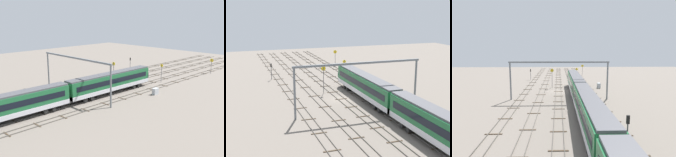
# 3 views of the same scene
# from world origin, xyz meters

# --- Properties ---
(ground_plane) EXTENTS (151.35, 151.35, 0.00)m
(ground_plane) POSITION_xyz_m (0.00, 0.00, 0.00)
(ground_plane) COLOR slate
(track_near_foreground) EXTENTS (135.35, 2.40, 0.16)m
(track_near_foreground) POSITION_xyz_m (-0.00, -8.92, 0.07)
(track_near_foreground) COLOR #59544C
(track_near_foreground) RESTS_ON ground
(track_with_train) EXTENTS (135.35, 2.40, 0.16)m
(track_with_train) POSITION_xyz_m (0.00, -4.46, 0.07)
(track_with_train) COLOR #59544C
(track_with_train) RESTS_ON ground
(track_middle) EXTENTS (135.35, 2.40, 0.16)m
(track_middle) POSITION_xyz_m (-0.00, 0.00, 0.07)
(track_middle) COLOR #59544C
(track_middle) RESTS_ON ground
(track_second_far) EXTENTS (135.35, 2.40, 0.16)m
(track_second_far) POSITION_xyz_m (0.00, 4.46, 0.07)
(track_second_far) COLOR #59544C
(track_second_far) RESTS_ON ground
(track_far_background) EXTENTS (135.35, 2.40, 0.16)m
(track_far_background) POSITION_xyz_m (-0.00, 8.92, 0.07)
(track_far_background) COLOR #59544C
(track_far_background) RESTS_ON ground
(train) EXTENTS (75.20, 3.24, 4.80)m
(train) POSITION_xyz_m (-25.87, -4.46, 2.66)
(train) COLOR #1E6638
(train) RESTS_ON ground
(overhead_gantry) EXTENTS (0.40, 22.88, 8.83)m
(overhead_gantry) POSITION_xyz_m (-8.47, -0.20, 6.86)
(overhead_gantry) COLOR slate
(overhead_gantry) RESTS_ON ground
(speed_sign_near_foreground) EXTENTS (0.14, 0.84, 5.03)m
(speed_sign_near_foreground) POSITION_xyz_m (15.44, -6.37, 3.21)
(speed_sign_near_foreground) COLOR #4C4C51
(speed_sign_near_foreground) RESTS_ON ground
(speed_sign_mid_trackside) EXTENTS (0.14, 0.96, 5.75)m
(speed_sign_mid_trackside) POSITION_xyz_m (5.63, 1.90, 3.73)
(speed_sign_mid_trackside) COLOR #4C4C51
(speed_sign_mid_trackside) RESTS_ON ground
(speed_sign_far_trackside) EXTENTS (0.14, 1.06, 4.64)m
(speed_sign_far_trackside) POSITION_xyz_m (35.35, -10.72, 3.13)
(speed_sign_far_trackside) COLOR #4C4C51
(speed_sign_far_trackside) RESTS_ON ground
(signal_light_trackside_approach) EXTENTS (0.31, 0.32, 4.03)m
(signal_light_trackside_approach) POSITION_xyz_m (21.99, 10.56, 2.66)
(signal_light_trackside_approach) COLOR #4C4C51
(signal_light_trackside_approach) RESTS_ON ground
(relay_cabinet) EXTENTS (1.46, 0.86, 1.48)m
(relay_cabinet) POSITION_xyz_m (5.09, -12.13, 0.74)
(relay_cabinet) COLOR #B2B7BC
(relay_cabinet) RESTS_ON ground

